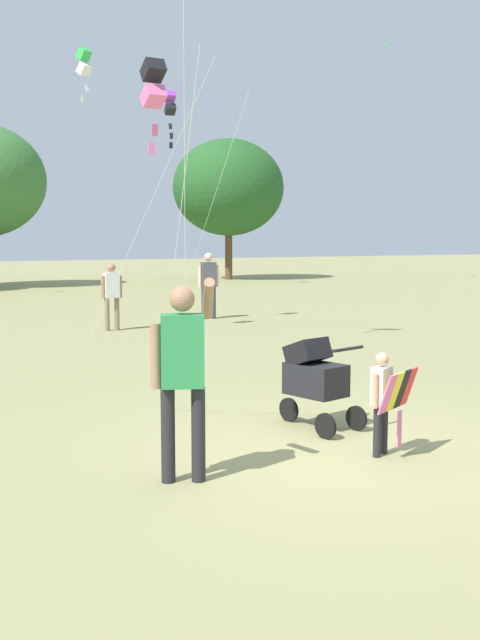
{
  "coord_description": "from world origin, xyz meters",
  "views": [
    {
      "loc": [
        -4.19,
        -6.23,
        2.18
      ],
      "look_at": [
        -0.69,
        0.78,
        1.3
      ],
      "focal_mm": 42.57,
      "sensor_mm": 36.0,
      "label": 1
    }
  ],
  "objects_px": {
    "kite_blue_high": "(86,65)",
    "stroller": "(314,375)",
    "person_adult_flyer": "(183,365)",
    "person_red_shirt": "(112,291)",
    "child_with_butterfly_kite": "(384,395)",
    "kite_green_novelty": "(171,106)",
    "person_sitting_far": "(209,280)",
    "kite_adult_black": "(154,86)"
  },
  "relations": [
    {
      "from": "kite_blue_high",
      "to": "stroller",
      "type": "bearing_deg",
      "value": -88.36
    },
    {
      "from": "person_adult_flyer",
      "to": "person_red_shirt",
      "type": "bearing_deg",
      "value": 76.24
    },
    {
      "from": "person_red_shirt",
      "to": "child_with_butterfly_kite",
      "type": "bearing_deg",
      "value": -92.9
    },
    {
      "from": "child_with_butterfly_kite",
      "to": "kite_green_novelty",
      "type": "xyz_separation_m",
      "value": [
        2.13,
        11.06,
        4.58
      ]
    },
    {
      "from": "child_with_butterfly_kite",
      "to": "kite_blue_high",
      "type": "height_order",
      "value": "kite_blue_high"
    },
    {
      "from": "person_adult_flyer",
      "to": "stroller",
      "type": "distance_m",
      "value": 2.36
    },
    {
      "from": "child_with_butterfly_kite",
      "to": "person_adult_flyer",
      "type": "xyz_separation_m",
      "value": [
        -2.07,
        0.16,
        0.43
      ]
    },
    {
      "from": "child_with_butterfly_kite",
      "to": "kite_blue_high",
      "type": "relative_size",
      "value": 0.17
    },
    {
      "from": "stroller",
      "to": "kite_blue_high",
      "type": "bearing_deg",
      "value": 91.64
    },
    {
      "from": "person_adult_flyer",
      "to": "person_sitting_far",
      "type": "xyz_separation_m",
      "value": [
        5.61,
        11.95,
        -0.03
      ]
    },
    {
      "from": "kite_green_novelty",
      "to": "child_with_butterfly_kite",
      "type": "bearing_deg",
      "value": -100.88
    },
    {
      "from": "kite_adult_black",
      "to": "person_sitting_far",
      "type": "distance_m",
      "value": 10.83
    },
    {
      "from": "stroller",
      "to": "child_with_butterfly_kite",
      "type": "bearing_deg",
      "value": -88.87
    },
    {
      "from": "child_with_butterfly_kite",
      "to": "kite_green_novelty",
      "type": "distance_m",
      "value": 12.16
    },
    {
      "from": "child_with_butterfly_kite",
      "to": "stroller",
      "type": "xyz_separation_m",
      "value": [
        -0.02,
        1.25,
        -0.01
      ]
    },
    {
      "from": "child_with_butterfly_kite",
      "to": "kite_adult_black",
      "type": "xyz_separation_m",
      "value": [
        -1.31,
        2.87,
        3.33
      ]
    },
    {
      "from": "person_red_shirt",
      "to": "person_adult_flyer",
      "type": "bearing_deg",
      "value": -103.76
    },
    {
      "from": "person_sitting_far",
      "to": "kite_green_novelty",
      "type": "bearing_deg",
      "value": -143.53
    },
    {
      "from": "child_with_butterfly_kite",
      "to": "kite_green_novelty",
      "type": "height_order",
      "value": "kite_green_novelty"
    },
    {
      "from": "kite_blue_high",
      "to": "person_sitting_far",
      "type": "relative_size",
      "value": 3.46
    },
    {
      "from": "person_adult_flyer",
      "to": "person_red_shirt",
      "type": "relative_size",
      "value": 1.18
    },
    {
      "from": "person_adult_flyer",
      "to": "person_sitting_far",
      "type": "distance_m",
      "value": 13.2
    },
    {
      "from": "stroller",
      "to": "kite_adult_black",
      "type": "height_order",
      "value": "kite_adult_black"
    },
    {
      "from": "stroller",
      "to": "kite_blue_high",
      "type": "height_order",
      "value": "kite_blue_high"
    },
    {
      "from": "child_with_butterfly_kite",
      "to": "kite_adult_black",
      "type": "relative_size",
      "value": 0.24
    },
    {
      "from": "person_adult_flyer",
      "to": "person_sitting_far",
      "type": "relative_size",
      "value": 1.05
    },
    {
      "from": "person_adult_flyer",
      "to": "kite_blue_high",
      "type": "distance_m",
      "value": 10.71
    },
    {
      "from": "kite_green_novelty",
      "to": "person_red_shirt",
      "type": "xyz_separation_m",
      "value": [
        -1.58,
        -0.21,
        -4.29
      ]
    },
    {
      "from": "kite_green_novelty",
      "to": "kite_blue_high",
      "type": "relative_size",
      "value": 0.93
    },
    {
      "from": "kite_adult_black",
      "to": "person_red_shirt",
      "type": "height_order",
      "value": "kite_adult_black"
    },
    {
      "from": "child_with_butterfly_kite",
      "to": "kite_green_novelty",
      "type": "bearing_deg",
      "value": 79.12
    },
    {
      "from": "kite_green_novelty",
      "to": "kite_blue_high",
      "type": "xyz_separation_m",
      "value": [
        -2.39,
        -1.39,
        0.42
      ]
    },
    {
      "from": "stroller",
      "to": "person_red_shirt",
      "type": "height_order",
      "value": "person_red_shirt"
    },
    {
      "from": "kite_green_novelty",
      "to": "person_red_shirt",
      "type": "relative_size",
      "value": 3.6
    },
    {
      "from": "child_with_butterfly_kite",
      "to": "kite_blue_high",
      "type": "distance_m",
      "value": 10.89
    },
    {
      "from": "child_with_butterfly_kite",
      "to": "stroller",
      "type": "bearing_deg",
      "value": 91.13
    },
    {
      "from": "kite_adult_black",
      "to": "person_red_shirt",
      "type": "relative_size",
      "value": 2.77
    },
    {
      "from": "kite_adult_black",
      "to": "person_adult_flyer",
      "type": "bearing_deg",
      "value": -105.71
    },
    {
      "from": "kite_green_novelty",
      "to": "person_red_shirt",
      "type": "distance_m",
      "value": 4.57
    },
    {
      "from": "person_adult_flyer",
      "to": "stroller",
      "type": "xyz_separation_m",
      "value": [
        2.05,
        1.09,
        -0.44
      ]
    },
    {
      "from": "person_adult_flyer",
      "to": "kite_green_novelty",
      "type": "bearing_deg",
      "value": 68.95
    },
    {
      "from": "kite_green_novelty",
      "to": "person_red_shirt",
      "type": "bearing_deg",
      "value": -172.46
    }
  ]
}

